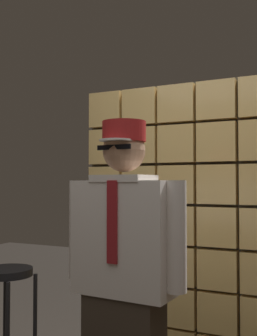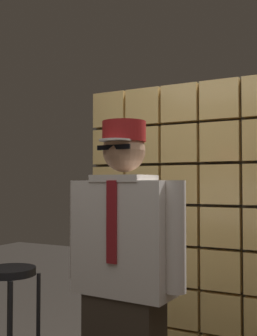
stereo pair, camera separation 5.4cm
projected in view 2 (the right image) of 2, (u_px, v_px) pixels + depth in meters
glass_block_wall at (221, 227)px, 2.99m from camera, size 2.16×0.10×2.16m
standing_person at (124, 280)px, 2.11m from camera, size 0.68×0.29×1.69m
bar_stool at (10, 299)px, 2.78m from camera, size 0.34×0.34×0.81m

